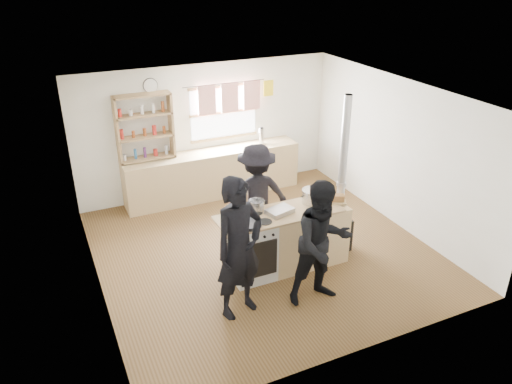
% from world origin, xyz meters
% --- Properties ---
extents(ground, '(5.00, 5.00, 0.01)m').
position_xyz_m(ground, '(0.00, 0.00, -0.01)').
color(ground, brown).
rests_on(ground, ground).
extents(back_counter, '(3.40, 0.55, 0.90)m').
position_xyz_m(back_counter, '(0.00, 2.22, 0.45)').
color(back_counter, tan).
rests_on(back_counter, ground).
extents(shelving_unit, '(1.00, 0.28, 1.20)m').
position_xyz_m(shelving_unit, '(-1.20, 2.34, 1.51)').
color(shelving_unit, tan).
rests_on(shelving_unit, back_counter).
extents(thermos, '(0.10, 0.10, 0.32)m').
position_xyz_m(thermos, '(1.02, 2.22, 1.06)').
color(thermos, silver).
rests_on(thermos, back_counter).
extents(cooking_island, '(1.97, 0.64, 0.93)m').
position_xyz_m(cooking_island, '(0.14, -0.55, 0.47)').
color(cooking_island, silver).
rests_on(cooking_island, ground).
extents(skillet_greens, '(0.36, 0.36, 0.05)m').
position_xyz_m(skillet_greens, '(-0.54, -0.70, 0.96)').
color(skillet_greens, black).
rests_on(skillet_greens, cooking_island).
extents(roast_tray, '(0.43, 0.33, 0.07)m').
position_xyz_m(roast_tray, '(0.00, -0.55, 0.97)').
color(roast_tray, silver).
rests_on(roast_tray, cooking_island).
extents(stockpot_stove, '(0.23, 0.23, 0.19)m').
position_xyz_m(stockpot_stove, '(-0.26, -0.34, 1.01)').
color(stockpot_stove, '#B9B9BC').
rests_on(stockpot_stove, cooking_island).
extents(stockpot_counter, '(0.32, 0.32, 0.23)m').
position_xyz_m(stockpot_counter, '(0.59, -0.45, 1.04)').
color(stockpot_counter, silver).
rests_on(stockpot_counter, cooking_island).
extents(bread_board, '(0.34, 0.30, 0.12)m').
position_xyz_m(bread_board, '(0.93, -0.59, 0.98)').
color(bread_board, tan).
rests_on(bread_board, cooking_island).
extents(flue_heater, '(0.35, 0.35, 2.50)m').
position_xyz_m(flue_heater, '(1.11, -0.43, 0.65)').
color(flue_heater, black).
rests_on(flue_heater, ground).
extents(person_near_left, '(0.80, 0.63, 1.92)m').
position_xyz_m(person_near_left, '(-0.91, -1.22, 0.96)').
color(person_near_left, black).
rests_on(person_near_left, ground).
extents(person_near_right, '(0.88, 0.70, 1.74)m').
position_xyz_m(person_near_right, '(0.18, -1.44, 0.87)').
color(person_near_right, black).
rests_on(person_near_right, ground).
extents(person_far, '(1.12, 0.69, 1.67)m').
position_xyz_m(person_far, '(0.04, 0.31, 0.84)').
color(person_far, black).
rests_on(person_far, ground).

